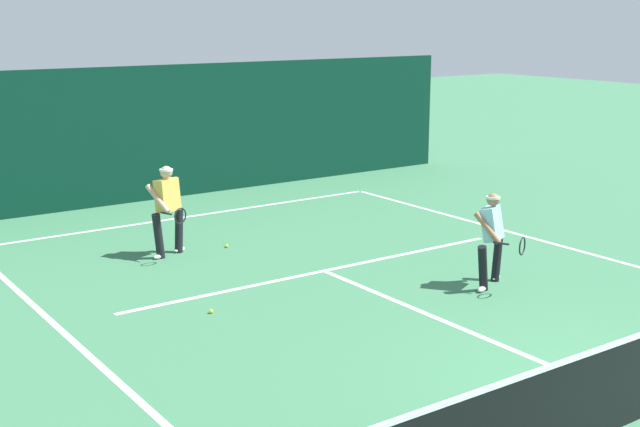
{
  "coord_description": "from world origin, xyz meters",
  "views": [
    {
      "loc": [
        -8.08,
        -4.94,
        4.32
      ],
      "look_at": [
        -0.0,
        6.57,
        1.0
      ],
      "focal_mm": 47.46,
      "sensor_mm": 36.0,
      "label": 1
    }
  ],
  "objects_px": {
    "player_far": "(168,207)",
    "tennis_ball": "(211,311)",
    "player_near": "(492,236)",
    "tennis_ball_extra": "(227,246)"
  },
  "relations": [
    {
      "from": "player_far",
      "to": "tennis_ball",
      "type": "relative_size",
      "value": 25.33
    },
    {
      "from": "player_near",
      "to": "tennis_ball_extra",
      "type": "distance_m",
      "value": 5.17
    },
    {
      "from": "player_near",
      "to": "tennis_ball",
      "type": "bearing_deg",
      "value": -43.39
    },
    {
      "from": "tennis_ball",
      "to": "player_near",
      "type": "bearing_deg",
      "value": -18.42
    },
    {
      "from": "player_far",
      "to": "tennis_ball",
      "type": "bearing_deg",
      "value": 54.98
    },
    {
      "from": "player_near",
      "to": "tennis_ball_extra",
      "type": "bearing_deg",
      "value": -87.05
    },
    {
      "from": "tennis_ball",
      "to": "tennis_ball_extra",
      "type": "relative_size",
      "value": 1.0
    },
    {
      "from": "player_far",
      "to": "player_near",
      "type": "bearing_deg",
      "value": 106.76
    },
    {
      "from": "tennis_ball",
      "to": "tennis_ball_extra",
      "type": "xyz_separation_m",
      "value": [
        1.96,
        3.06,
        0.0
      ]
    },
    {
      "from": "player_far",
      "to": "tennis_ball",
      "type": "distance_m",
      "value": 3.43
    }
  ]
}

